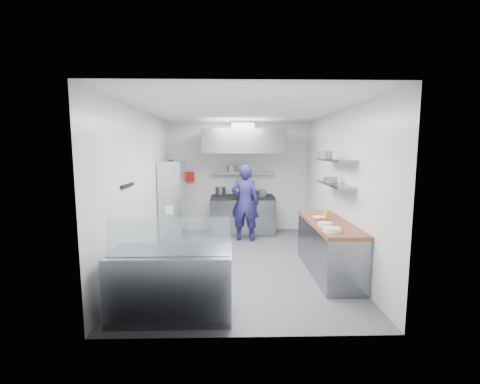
{
  "coord_description": "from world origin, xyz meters",
  "views": [
    {
      "loc": [
        -0.15,
        -5.86,
        2.08
      ],
      "look_at": [
        0.0,
        0.6,
        1.25
      ],
      "focal_mm": 24.0,
      "sensor_mm": 36.0,
      "label": 1
    }
  ],
  "objects_px": {
    "chef": "(245,203)",
    "wire_rack": "(173,201)",
    "gas_range": "(243,216)",
    "display_case": "(172,284)"
  },
  "relations": [
    {
      "from": "gas_range",
      "to": "display_case",
      "type": "bearing_deg",
      "value": -103.93
    },
    {
      "from": "gas_range",
      "to": "wire_rack",
      "type": "height_order",
      "value": "wire_rack"
    },
    {
      "from": "chef",
      "to": "wire_rack",
      "type": "distance_m",
      "value": 1.67
    },
    {
      "from": "wire_rack",
      "to": "display_case",
      "type": "relative_size",
      "value": 1.23
    },
    {
      "from": "display_case",
      "to": "gas_range",
      "type": "bearing_deg",
      "value": 76.07
    },
    {
      "from": "chef",
      "to": "wire_rack",
      "type": "height_order",
      "value": "wire_rack"
    },
    {
      "from": "chef",
      "to": "display_case",
      "type": "height_order",
      "value": "chef"
    },
    {
      "from": "gas_range",
      "to": "chef",
      "type": "height_order",
      "value": "chef"
    },
    {
      "from": "chef",
      "to": "wire_rack",
      "type": "relative_size",
      "value": 0.96
    },
    {
      "from": "chef",
      "to": "display_case",
      "type": "xyz_separation_m",
      "value": [
        -1.06,
        -3.45,
        -0.46
      ]
    }
  ]
}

